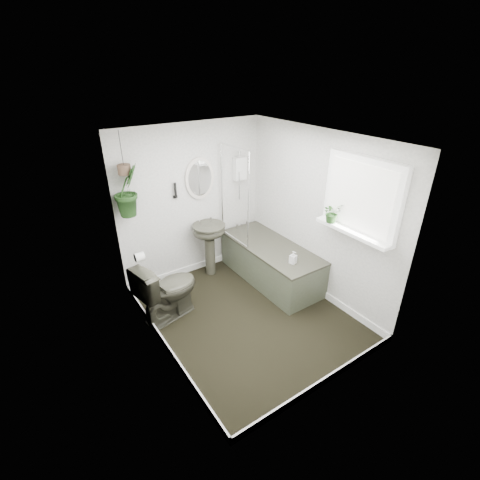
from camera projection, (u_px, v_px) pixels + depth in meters
floor at (246, 315)px, 4.65m from camera, size 2.30×2.80×0.02m
ceiling at (248, 137)px, 3.59m from camera, size 2.30×2.80×0.02m
wall_back at (193, 202)px, 5.16m from camera, size 2.30×0.02×2.30m
wall_front at (338, 296)px, 3.08m from camera, size 2.30×0.02×2.30m
wall_left at (154, 266)px, 3.54m from camera, size 0.02×2.80×2.30m
wall_right at (317, 216)px, 4.70m from camera, size 0.02×2.80×2.30m
skirting at (246, 311)px, 4.62m from camera, size 2.30×2.80×0.10m
bathtub at (271, 262)px, 5.28m from camera, size 0.72×1.72×0.58m
bath_screen at (234, 196)px, 5.03m from camera, size 0.04×0.72×1.40m
shower_box at (240, 169)px, 5.33m from camera, size 0.20×0.10×0.35m
oval_mirror at (200, 179)px, 5.03m from camera, size 0.46×0.03×0.62m
wall_sconce at (175, 190)px, 4.87m from camera, size 0.04×0.04×0.22m
toilet_roll_holder at (139, 257)px, 4.20m from camera, size 0.11×0.11×0.11m
window_recess at (362, 197)px, 3.92m from camera, size 0.08×1.00×0.90m
window_sill at (352, 232)px, 4.08m from camera, size 0.18×1.00×0.04m
window_blinds at (359, 197)px, 3.90m from camera, size 0.01×0.86×0.76m
toilet at (168, 289)px, 4.44m from camera, size 0.89×0.62×0.83m
pedestal_sink at (210, 249)px, 5.37m from camera, size 0.53×0.46×0.84m
sill_plant at (332, 213)px, 4.22m from camera, size 0.28×0.26×0.25m
hanging_plant at (127, 191)px, 4.37m from camera, size 0.46×0.43×0.66m
soap_bottle at (293, 257)px, 4.66m from camera, size 0.10×0.10×0.18m
hanging_pot at (124, 169)px, 4.25m from camera, size 0.16×0.16×0.12m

